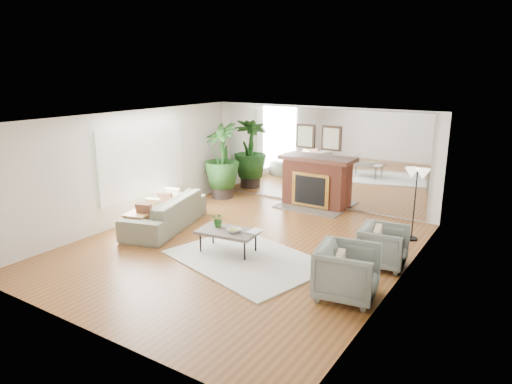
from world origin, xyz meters
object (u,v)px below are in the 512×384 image
Objects in this scene: armchair_back at (384,246)px; armchair_front at (347,272)px; sofa at (165,212)px; coffee_table at (228,232)px; side_table at (138,217)px; potted_ficus at (222,158)px; fireplace at (314,182)px; floor_lamp at (417,179)px.

armchair_back is 0.89× the size of armchair_front.
sofa is 4.68m from armchair_back.
side_table is (-2.02, -0.34, 0.04)m from coffee_table.
side_table is 0.28× the size of potted_ficus.
potted_ficus reaches higher than side_table.
armchair_front reaches higher than coffee_table.
potted_ficus is (-0.42, 3.42, 0.63)m from side_table.
sofa reaches higher than side_table.
fireplace is 1.38× the size of floor_lamp.
coffee_table is 2.58m from armchair_front.
floor_lamp reaches higher than armchair_back.
armchair_back is 1.39× the size of side_table.
floor_lamp is (0.20, 3.03, 0.85)m from armchair_front.
side_table is at bearing -170.32° from coffee_table.
side_table is at bearing -117.72° from fireplace.
side_table is 5.65m from floor_lamp.
sofa is 5.29m from floor_lamp.
coffee_table is at bearing -136.76° from floor_lamp.
armchair_back is 1.83m from floor_lamp.
floor_lamp is (4.74, 2.15, 0.92)m from sofa.
floor_lamp reaches higher than sofa.
sofa is 4.15× the size of side_table.
armchair_back is (2.65, 0.99, -0.05)m from coffee_table.
side_table is (-4.56, 0.10, 0.04)m from armchair_front.
side_table is at bearing -17.01° from sofa.
fireplace is 4.75m from armchair_front.
armchair_front is (-0.10, -1.44, 0.05)m from armchair_back.
armchair_back is 5.54m from potted_ficus.
fireplace is at bearing 89.27° from coffee_table.
side_table is at bearing 79.13° from armchair_front.
potted_ficus is 5.21m from floor_lamp.
armchair_front reaches higher than armchair_back.
coffee_table is 0.80× the size of floor_lamp.
potted_ficus is at bearing 128.32° from coffee_table.
fireplace is at bearing 22.19° from armchair_front.
coffee_table is (-0.05, -3.58, -0.25)m from fireplace.
armchair_front is 3.16m from floor_lamp.
armchair_back reaches higher than side_table.
sofa is 1.61× the size of floor_lamp.
armchair_front is (4.54, -0.88, 0.06)m from sofa.
fireplace reaches higher than side_table.
potted_ficus is at bearing 45.11° from armchair_front.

